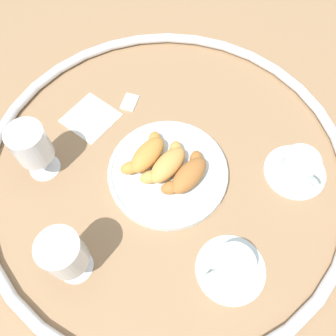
# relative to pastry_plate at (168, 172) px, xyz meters

# --- Properties ---
(ground_plane) EXTENTS (2.20, 2.20, 0.00)m
(ground_plane) POSITION_rel_pastry_plate_xyz_m (0.02, 0.01, -0.01)
(ground_plane) COLOR #997551
(table_chrome_rim) EXTENTS (0.82, 0.82, 0.02)m
(table_chrome_rim) POSITION_rel_pastry_plate_xyz_m (0.02, 0.01, -0.00)
(table_chrome_rim) COLOR silver
(table_chrome_rim) RESTS_ON ground_plane
(pastry_plate) EXTENTS (0.26, 0.26, 0.02)m
(pastry_plate) POSITION_rel_pastry_plate_xyz_m (0.00, 0.00, 0.00)
(pastry_plate) COLOR silver
(pastry_plate) RESTS_ON ground_plane
(croissant_large) EXTENTS (0.12, 0.10, 0.04)m
(croissant_large) POSITION_rel_pastry_plate_xyz_m (-0.01, -0.04, 0.03)
(croissant_large) COLOR #AD6B33
(croissant_large) RESTS_ON pastry_plate
(croissant_small) EXTENTS (0.12, 0.10, 0.04)m
(croissant_small) POSITION_rel_pastry_plate_xyz_m (0.00, 0.00, 0.03)
(croissant_small) COLOR #D6994C
(croissant_small) RESTS_ON pastry_plate
(croissant_extra) EXTENTS (0.13, 0.10, 0.04)m
(croissant_extra) POSITION_rel_pastry_plate_xyz_m (0.02, 0.05, 0.03)
(croissant_extra) COLOR #CC893D
(croissant_extra) RESTS_ON pastry_plate
(coffee_cup_near) EXTENTS (0.14, 0.14, 0.06)m
(coffee_cup_near) POSITION_rel_pastry_plate_xyz_m (0.06, -0.27, 0.01)
(coffee_cup_near) COLOR silver
(coffee_cup_near) RESTS_ON ground_plane
(coffee_cup_far) EXTENTS (0.14, 0.14, 0.06)m
(coffee_cup_far) POSITION_rel_pastry_plate_xyz_m (-0.18, -0.16, 0.01)
(coffee_cup_far) COLOR silver
(coffee_cup_far) RESTS_ON ground_plane
(juice_glass_left) EXTENTS (0.08, 0.08, 0.14)m
(juice_glass_left) POSITION_rel_pastry_plate_xyz_m (-0.23, 0.13, 0.08)
(juice_glass_left) COLOR white
(juice_glass_left) RESTS_ON ground_plane
(juice_glass_right) EXTENTS (0.08, 0.08, 0.14)m
(juice_glass_right) POSITION_rel_pastry_plate_xyz_m (-0.04, 0.27, 0.08)
(juice_glass_right) COLOR white
(juice_glass_right) RESTS_ON ground_plane
(sugar_packet) EXTENTS (0.05, 0.04, 0.01)m
(sugar_packet) POSITION_rel_pastry_plate_xyz_m (0.18, 0.13, -0.01)
(sugar_packet) COLOR white
(sugar_packet) RESTS_ON ground_plane
(folded_napkin) EXTENTS (0.15, 0.15, 0.01)m
(folded_napkin) POSITION_rel_pastry_plate_xyz_m (0.11, 0.21, -0.01)
(folded_napkin) COLOR silver
(folded_napkin) RESTS_ON ground_plane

